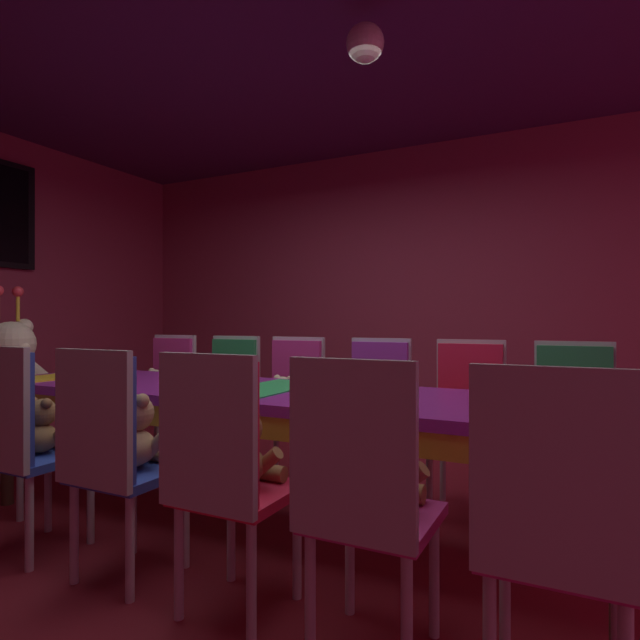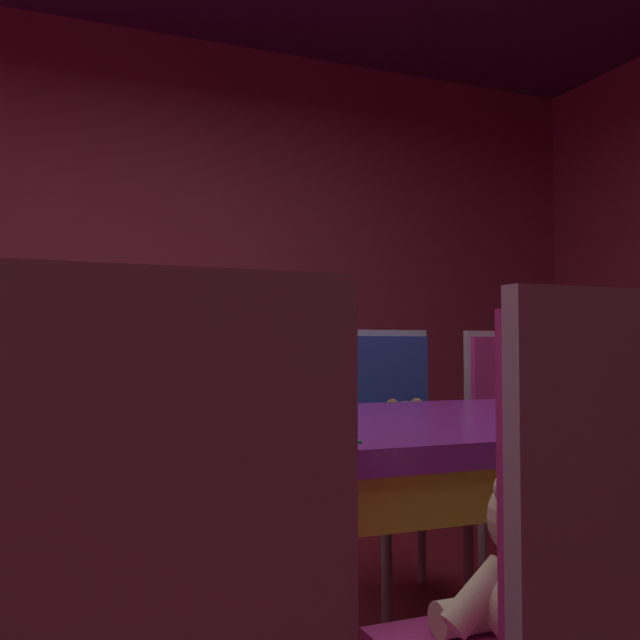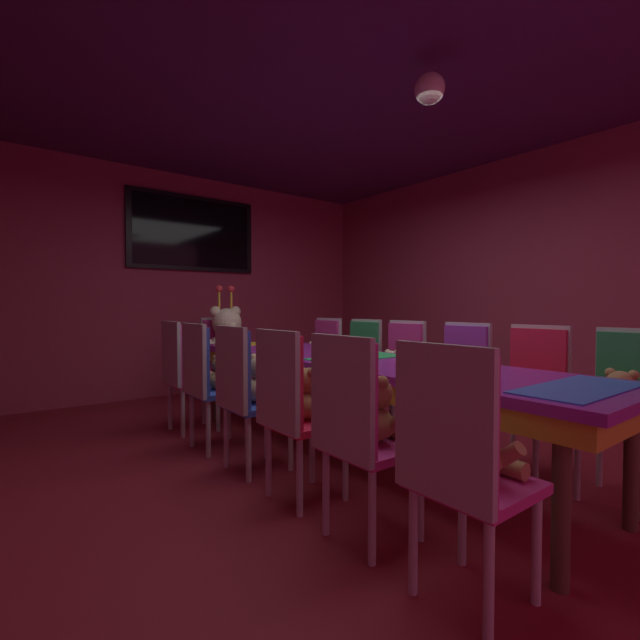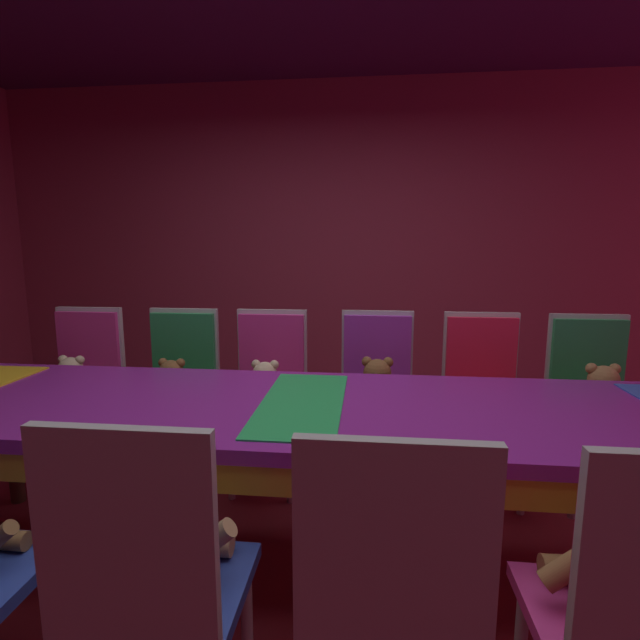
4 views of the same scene
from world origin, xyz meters
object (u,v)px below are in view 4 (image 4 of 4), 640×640
(teddy_right_4, at_px, (171,387))
(chair_right_0, at_px, (589,387))
(teddy_left_2, at_px, (388,551))
(chair_right_1, at_px, (481,384))
(teddy_right_5, at_px, (71,383))
(teddy_right_0, at_px, (602,398))
(teddy_left_3, at_px, (172,532))
(teddy_right_3, at_px, (265,389))
(teddy_right_2, at_px, (377,389))
(chair_right_3, at_px, (270,378))
(teddy_left_1, at_px, (618,563))
(chair_left_2, at_px, (390,591))
(chair_left_3, at_px, (146,571))
(chair_right_4, at_px, (181,376))
(banquet_table, at_px, (302,423))
(chair_right_5, at_px, (86,373))
(chair_right_2, at_px, (377,380))

(teddy_right_4, bearing_deg, chair_right_0, 93.94)
(teddy_left_2, relative_size, chair_right_1, 0.33)
(teddy_left_2, bearing_deg, teddy_right_5, 52.87)
(teddy_right_0, bearing_deg, chair_right_1, -105.31)
(teddy_left_3, bearing_deg, teddy_right_4, 23.56)
(teddy_right_3, height_order, teddy_right_5, teddy_right_5)
(teddy_right_2, bearing_deg, chair_right_3, -101.55)
(teddy_left_1, bearing_deg, chair_right_0, -21.52)
(chair_left_2, distance_m, teddy_right_0, 1.86)
(teddy_left_1, xyz_separation_m, chair_left_3, (-0.14, 1.12, -0.00))
(chair_left_2, height_order, chair_right_4, same)
(teddy_left_1, xyz_separation_m, chair_left_2, (-0.14, 0.55, -0.00))
(banquet_table, bearing_deg, chair_left_2, -158.83)
(teddy_left_2, relative_size, chair_right_3, 0.33)
(teddy_right_2, xyz_separation_m, teddy_right_4, (-0.03, 1.14, -0.01))
(teddy_right_3, xyz_separation_m, chair_right_4, (0.13, 0.53, 0.02))
(chair_right_0, bearing_deg, chair_left_2, -34.88)
(chair_right_4, relative_size, teddy_right_4, 3.42)
(chair_left_2, distance_m, teddy_right_4, 1.86)
(chair_right_5, bearing_deg, chair_right_4, 90.53)
(teddy_left_3, distance_m, teddy_right_3, 1.33)
(chair_right_2, bearing_deg, teddy_left_3, -20.78)
(teddy_left_3, height_order, teddy_right_5, teddy_left_3)
(chair_right_5, bearing_deg, chair_right_2, 91.16)
(banquet_table, relative_size, chair_right_2, 3.60)
(teddy_left_2, distance_m, teddy_right_4, 1.75)
(teddy_right_0, height_order, teddy_right_2, same)
(chair_right_5, xyz_separation_m, teddy_right_5, (-0.14, 0.00, -0.02))
(teddy_left_3, xyz_separation_m, teddy_right_3, (1.33, 0.05, -0.02))
(teddy_left_1, relative_size, teddy_left_2, 1.08)
(teddy_left_3, height_order, chair_right_0, chair_right_0)
(banquet_table, xyz_separation_m, teddy_right_3, (0.67, 0.31, -0.08))
(teddy_left_2, bearing_deg, chair_right_5, 49.99)
(teddy_left_3, bearing_deg, teddy_right_3, 1.99)
(banquet_table, height_order, teddy_right_4, banquet_table)
(teddy_left_1, bearing_deg, teddy_right_5, 60.05)
(banquet_table, xyz_separation_m, chair_right_4, (0.80, 0.83, -0.06))
(chair_left_2, bearing_deg, chair_left_3, 89.58)
(teddy_right_3, bearing_deg, teddy_right_2, 91.69)
(teddy_left_2, distance_m, chair_right_2, 1.50)
(chair_right_3, bearing_deg, banquet_table, 20.62)
(teddy_right_2, xyz_separation_m, teddy_right_3, (-0.02, 0.61, -0.01))
(chair_right_3, relative_size, teddy_right_3, 3.39)
(teddy_right_4, distance_m, teddy_right_5, 0.59)
(banquet_table, relative_size, chair_left_2, 3.60)
(chair_right_1, distance_m, chair_right_3, 1.19)
(chair_right_2, relative_size, chair_right_4, 1.00)
(chair_right_5, bearing_deg, banquet_table, 60.83)
(chair_left_3, relative_size, teddy_right_4, 3.42)
(teddy_left_3, bearing_deg, chair_right_0, -49.16)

